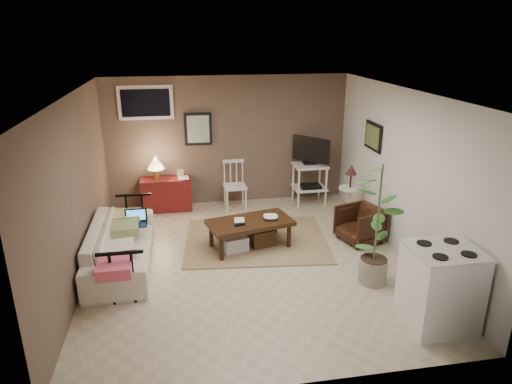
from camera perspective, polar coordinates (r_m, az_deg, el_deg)
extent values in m
plane|color=#C1B293|center=(6.69, -0.82, -8.56)|extent=(5.00, 5.00, 0.00)
cube|color=black|center=(8.49, -7.24, 7.82)|extent=(0.50, 0.03, 0.60)
cube|color=black|center=(7.74, 14.46, 6.75)|extent=(0.03, 0.60, 0.45)
cube|color=silver|center=(8.41, -13.63, 10.79)|extent=(0.96, 0.03, 0.60)
cube|color=#9C7A5B|center=(7.28, 0.01, -6.03)|extent=(2.37, 1.98, 0.02)
cube|color=#321B0D|center=(6.89, -0.76, -3.84)|extent=(1.37, 0.92, 0.06)
cylinder|color=#321B0D|center=(6.61, -4.32, -7.07)|extent=(0.07, 0.07, 0.40)
cylinder|color=#321B0D|center=(6.99, 4.14, -5.50)|extent=(0.07, 0.07, 0.40)
cylinder|color=#321B0D|center=(7.02, -5.61, -5.44)|extent=(0.07, 0.07, 0.40)
cylinder|color=#321B0D|center=(7.38, 2.44, -4.07)|extent=(0.07, 0.07, 0.40)
cube|color=black|center=(6.71, -2.06, -4.08)|extent=(0.16, 0.09, 0.02)
cube|color=#4E331C|center=(7.07, 0.67, -5.62)|extent=(0.43, 0.39, 0.27)
cube|color=silver|center=(6.92, -2.75, -6.39)|extent=(0.43, 0.39, 0.23)
imported|color=beige|center=(6.68, -16.61, -5.57)|extent=(0.61, 2.08, 0.81)
cube|color=black|center=(6.91, -14.76, -3.98)|extent=(0.32, 0.22, 0.02)
cube|color=black|center=(6.97, -14.77, -2.78)|extent=(0.32, 0.02, 0.20)
cube|color=blue|center=(6.96, -14.78, -2.80)|extent=(0.27, 0.00, 0.16)
cube|color=maroon|center=(8.57, -11.12, -0.25)|extent=(0.91, 0.40, 0.61)
cylinder|color=#B39F45|center=(8.41, -12.33, 2.19)|extent=(0.10, 0.10, 0.20)
cone|color=#F7E9B2|center=(8.35, -12.44, 3.65)|extent=(0.30, 0.30, 0.24)
cube|color=tan|center=(8.47, -9.44, 2.28)|extent=(0.12, 0.02, 0.15)
cube|color=silver|center=(8.46, -2.63, 0.69)|extent=(0.41, 0.41, 0.04)
cylinder|color=silver|center=(8.35, -3.60, -1.19)|extent=(0.03, 0.03, 0.40)
cylinder|color=silver|center=(8.40, -1.27, -1.04)|extent=(0.03, 0.03, 0.40)
cylinder|color=silver|center=(8.67, -3.90, -0.40)|extent=(0.03, 0.03, 0.40)
cylinder|color=silver|center=(8.72, -1.65, -0.26)|extent=(0.03, 0.03, 0.40)
cube|color=silver|center=(8.50, -2.86, 3.89)|extent=(0.40, 0.05, 0.06)
cube|color=silver|center=(8.67, 6.78, 3.32)|extent=(0.61, 0.50, 0.04)
cube|color=silver|center=(8.80, 6.67, 0.56)|extent=(0.61, 0.50, 0.03)
cylinder|color=silver|center=(8.51, 5.37, 0.50)|extent=(0.04, 0.04, 0.77)
cylinder|color=silver|center=(8.66, 8.76, 0.69)|extent=(0.04, 0.04, 0.77)
cylinder|color=silver|center=(8.90, 4.67, 1.37)|extent=(0.04, 0.04, 0.77)
cylinder|color=silver|center=(9.04, 7.93, 1.54)|extent=(0.04, 0.04, 0.77)
cube|color=black|center=(8.65, 6.80, 3.67)|extent=(0.28, 0.15, 0.03)
cube|color=black|center=(8.59, 6.86, 5.30)|extent=(0.56, 0.61, 0.46)
cube|color=#F8A860|center=(8.59, 6.86, 5.30)|extent=(0.46, 0.49, 0.38)
cube|color=black|center=(8.74, 6.77, 0.58)|extent=(0.39, 0.28, 0.11)
cylinder|color=silver|center=(8.17, 11.39, -3.44)|extent=(0.27, 0.27, 0.03)
cylinder|color=silver|center=(8.06, 11.53, -1.53)|extent=(0.05, 0.05, 0.58)
cylinder|color=silver|center=(7.96, 11.67, 0.47)|extent=(0.38, 0.38, 0.03)
cylinder|color=black|center=(7.92, 11.74, 1.45)|extent=(0.03, 0.03, 0.25)
cone|color=#3D2019|center=(7.86, 11.84, 2.78)|extent=(0.19, 0.19, 0.17)
imported|color=black|center=(7.33, 12.91, -3.76)|extent=(0.73, 0.75, 0.62)
cylinder|color=gray|center=(6.29, 14.39, -9.49)|extent=(0.37, 0.37, 0.33)
cylinder|color=#4C602D|center=(5.94, 15.04, -2.58)|extent=(0.02, 0.02, 1.29)
cube|color=white|center=(5.54, 22.00, -11.14)|extent=(0.71, 0.66, 0.91)
cube|color=silver|center=(5.33, 22.63, -6.75)|extent=(0.73, 0.68, 0.03)
cylinder|color=black|center=(5.11, 22.06, -7.52)|extent=(0.16, 0.16, 0.01)
cylinder|color=black|center=(5.28, 25.08, -7.07)|extent=(0.16, 0.16, 0.01)
cylinder|color=black|center=(5.36, 20.28, -6.02)|extent=(0.16, 0.16, 0.01)
cylinder|color=black|center=(5.52, 23.22, -5.65)|extent=(0.16, 0.16, 0.01)
imported|color=#321B0D|center=(6.89, 1.85, -2.57)|extent=(0.22, 0.08, 0.22)
imported|color=#321B0D|center=(6.84, -2.73, -2.83)|extent=(0.15, 0.04, 0.21)
imported|color=#321B0D|center=(8.36, -9.72, 2.42)|extent=(0.19, 0.04, 0.25)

